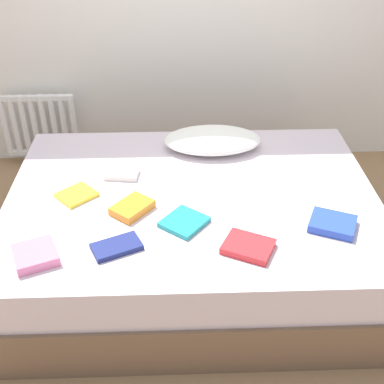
{
  "coord_description": "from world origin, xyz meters",
  "views": [
    {
      "loc": [
        -0.08,
        -2.23,
        2.01
      ],
      "look_at": [
        0.0,
        0.05,
        0.48
      ],
      "focal_mm": 47.42,
      "sensor_mm": 36.0,
      "label": 1
    }
  ],
  "objects": [
    {
      "name": "ground_plane",
      "position": [
        0.0,
        0.0,
        0.0
      ],
      "size": [
        8.0,
        8.0,
        0.0
      ],
      "primitive_type": "plane",
      "color": "#93704C"
    },
    {
      "name": "textbook_white",
      "position": [
        -0.39,
        0.2,
        0.52
      ],
      "size": [
        0.2,
        0.14,
        0.03
      ],
      "primitive_type": "cube",
      "rotation": [
        0.0,
        0.0,
        -0.13
      ],
      "color": "white",
      "rests_on": "bed"
    },
    {
      "name": "pillow",
      "position": [
        0.14,
        0.5,
        0.56
      ],
      "size": [
        0.58,
        0.35,
        0.11
      ],
      "primitive_type": "ellipsoid",
      "color": "white",
      "rests_on": "bed"
    },
    {
      "name": "textbook_teal",
      "position": [
        -0.05,
        -0.26,
        0.51
      ],
      "size": [
        0.27,
        0.27,
        0.03
      ],
      "primitive_type": "cube",
      "rotation": [
        0.0,
        0.0,
        0.89
      ],
      "color": "teal",
      "rests_on": "bed"
    },
    {
      "name": "radiator",
      "position": [
        -1.09,
        1.2,
        0.33
      ],
      "size": [
        0.55,
        0.04,
        0.48
      ],
      "color": "white",
      "rests_on": "ground"
    },
    {
      "name": "bed",
      "position": [
        0.0,
        0.0,
        0.25
      ],
      "size": [
        2.0,
        1.5,
        0.5
      ],
      "color": "brown",
      "rests_on": "ground"
    },
    {
      "name": "textbook_orange",
      "position": [
        -0.31,
        -0.14,
        0.52
      ],
      "size": [
        0.24,
        0.24,
        0.04
      ],
      "primitive_type": "cube",
      "rotation": [
        0.0,
        0.0,
        0.88
      ],
      "color": "orange",
      "rests_on": "bed"
    },
    {
      "name": "textbook_blue",
      "position": [
        0.67,
        -0.31,
        0.52
      ],
      "size": [
        0.27,
        0.25,
        0.04
      ],
      "primitive_type": "cube",
      "rotation": [
        0.0,
        0.0,
        -0.42
      ],
      "color": "#2847B7",
      "rests_on": "bed"
    },
    {
      "name": "textbook_pink",
      "position": [
        -0.72,
        -0.49,
        0.52
      ],
      "size": [
        0.24,
        0.24,
        0.05
      ],
      "primitive_type": "cube",
      "rotation": [
        0.0,
        0.0,
        0.39
      ],
      "color": "pink",
      "rests_on": "bed"
    },
    {
      "name": "textbook_red",
      "position": [
        0.24,
        -0.46,
        0.52
      ],
      "size": [
        0.27,
        0.25,
        0.03
      ],
      "primitive_type": "cube",
      "rotation": [
        0.0,
        0.0,
        -0.46
      ],
      "color": "red",
      "rests_on": "bed"
    },
    {
      "name": "textbook_yellow",
      "position": [
        -0.61,
        -0.0,
        0.51
      ],
      "size": [
        0.24,
        0.24,
        0.02
      ],
      "primitive_type": "cube",
      "rotation": [
        0.0,
        0.0,
        0.74
      ],
      "color": "yellow",
      "rests_on": "bed"
    },
    {
      "name": "textbook_navy",
      "position": [
        -0.36,
        -0.44,
        0.51
      ],
      "size": [
        0.25,
        0.2,
        0.03
      ],
      "primitive_type": "cube",
      "rotation": [
        0.0,
        0.0,
        0.43
      ],
      "color": "navy",
      "rests_on": "bed"
    }
  ]
}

